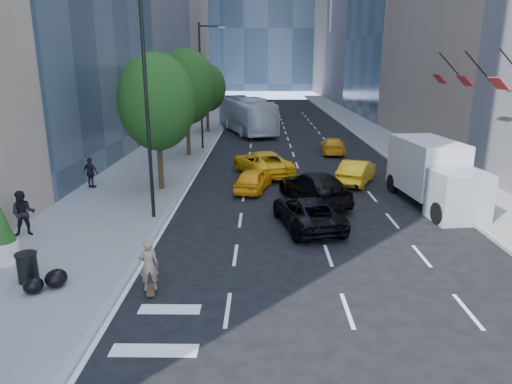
{
  "coord_description": "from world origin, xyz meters",
  "views": [
    {
      "loc": [
        -1.51,
        -15.91,
        6.92
      ],
      "look_at": [
        -1.76,
        3.11,
        1.6
      ],
      "focal_mm": 32.0,
      "sensor_mm": 36.0,
      "label": 1
    }
  ],
  "objects_px": {
    "black_sedan_mercedes": "(314,188)",
    "box_truck": "(434,174)",
    "skateboarder": "(149,269)",
    "trash_can": "(28,268)",
    "city_bus": "(246,115)",
    "planter_shrub": "(1,233)",
    "black_sedan_lincoln": "(307,212)"
  },
  "relations": [
    {
      "from": "black_sedan_mercedes",
      "to": "skateboarder",
      "type": "bearing_deg",
      "value": 39.79
    },
    {
      "from": "skateboarder",
      "to": "black_sedan_lincoln",
      "type": "xyz_separation_m",
      "value": [
        5.5,
        6.17,
        -0.15
      ]
    },
    {
      "from": "skateboarder",
      "to": "city_bus",
      "type": "xyz_separation_m",
      "value": [
        1.8,
        35.67,
        1.0
      ]
    },
    {
      "from": "trash_can",
      "to": "skateboarder",
      "type": "bearing_deg",
      "value": -6.21
    },
    {
      "from": "box_truck",
      "to": "trash_can",
      "type": "bearing_deg",
      "value": -156.68
    },
    {
      "from": "trash_can",
      "to": "planter_shrub",
      "type": "height_order",
      "value": "planter_shrub"
    },
    {
      "from": "black_sedan_lincoln",
      "to": "planter_shrub",
      "type": "relative_size",
      "value": 2.09
    },
    {
      "from": "skateboarder",
      "to": "box_truck",
      "type": "xyz_separation_m",
      "value": [
        12.17,
        9.59,
        0.79
      ]
    },
    {
      "from": "box_truck",
      "to": "trash_can",
      "type": "relative_size",
      "value": 7.37
    },
    {
      "from": "black_sedan_mercedes",
      "to": "box_truck",
      "type": "height_order",
      "value": "box_truck"
    },
    {
      "from": "box_truck",
      "to": "planter_shrub",
      "type": "xyz_separation_m",
      "value": [
        -17.78,
        -7.68,
        -0.36
      ]
    },
    {
      "from": "black_sedan_mercedes",
      "to": "city_bus",
      "type": "bearing_deg",
      "value": -98.29
    },
    {
      "from": "skateboarder",
      "to": "city_bus",
      "type": "bearing_deg",
      "value": -107.08
    },
    {
      "from": "skateboarder",
      "to": "city_bus",
      "type": "height_order",
      "value": "city_bus"
    },
    {
      "from": "black_sedan_mercedes",
      "to": "box_truck",
      "type": "distance_m",
      "value": 6.03
    },
    {
      "from": "planter_shrub",
      "to": "black_sedan_mercedes",
      "type": "bearing_deg",
      "value": 33.83
    },
    {
      "from": "trash_can",
      "to": "planter_shrub",
      "type": "xyz_separation_m",
      "value": [
        -1.57,
        1.48,
        0.65
      ]
    },
    {
      "from": "black_sedan_mercedes",
      "to": "trash_can",
      "type": "relative_size",
      "value": 5.95
    },
    {
      "from": "city_bus",
      "to": "box_truck",
      "type": "distance_m",
      "value": 28.06
    },
    {
      "from": "black_sedan_mercedes",
      "to": "city_bus",
      "type": "distance_m",
      "value": 26.23
    },
    {
      "from": "black_sedan_mercedes",
      "to": "trash_can",
      "type": "distance_m",
      "value": 13.9
    },
    {
      "from": "black_sedan_mercedes",
      "to": "city_bus",
      "type": "height_order",
      "value": "city_bus"
    },
    {
      "from": "black_sedan_lincoln",
      "to": "city_bus",
      "type": "height_order",
      "value": "city_bus"
    },
    {
      "from": "trash_can",
      "to": "black_sedan_mercedes",
      "type": "bearing_deg",
      "value": 42.52
    },
    {
      "from": "black_sedan_lincoln",
      "to": "box_truck",
      "type": "height_order",
      "value": "box_truck"
    },
    {
      "from": "city_bus",
      "to": "box_truck",
      "type": "xyz_separation_m",
      "value": [
        10.37,
        -26.08,
        -0.2
      ]
    },
    {
      "from": "skateboarder",
      "to": "trash_can",
      "type": "xyz_separation_m",
      "value": [
        -4.04,
        0.44,
        -0.21
      ]
    },
    {
      "from": "skateboarder",
      "to": "trash_can",
      "type": "relative_size",
      "value": 1.77
    },
    {
      "from": "box_truck",
      "to": "trash_can",
      "type": "xyz_separation_m",
      "value": [
        -16.21,
        -9.15,
        -1.01
      ]
    },
    {
      "from": "trash_can",
      "to": "planter_shrub",
      "type": "relative_size",
      "value": 0.4
    },
    {
      "from": "black_sedan_mercedes",
      "to": "city_bus",
      "type": "relative_size",
      "value": 0.42
    },
    {
      "from": "trash_can",
      "to": "box_truck",
      "type": "bearing_deg",
      "value": 29.45
    }
  ]
}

